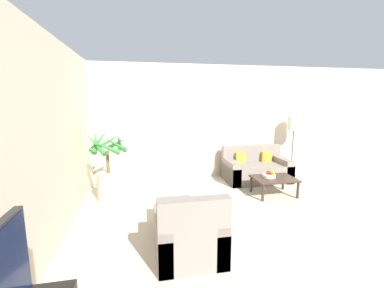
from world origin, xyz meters
name	(u,v)px	position (x,y,z in m)	size (l,w,h in m)	color
wall_back	(240,122)	(0.00, 6.72, 1.35)	(8.64, 0.06, 2.70)	beige
wall_left	(21,156)	(-3.55, 3.35, 1.35)	(0.06, 8.29, 2.70)	beige
potted_palm	(109,173)	(-3.06, 5.62, 0.52)	(0.78, 0.79, 1.36)	#ADA393
sofa_loveseat	(256,169)	(0.20, 6.17, 0.27)	(1.48, 0.82, 0.79)	gray
floor_lamp	(294,126)	(1.24, 6.34, 1.26)	(0.34, 0.34, 1.50)	brown
coffee_table	(274,180)	(0.13, 5.20, 0.31)	(0.82, 0.61, 0.35)	#38281E
fruit_bowl	(269,176)	(0.04, 5.26, 0.38)	(0.26, 0.26, 0.06)	beige
apple_red	(268,173)	(0.02, 5.26, 0.45)	(0.07, 0.07, 0.07)	red
apple_green	(271,172)	(0.10, 5.31, 0.45)	(0.08, 0.08, 0.08)	olive
orange_fruit	(273,173)	(0.09, 5.21, 0.45)	(0.08, 0.08, 0.08)	orange
armchair	(189,235)	(-1.92, 3.52, 0.27)	(0.79, 0.82, 0.85)	gray
ottoman	(175,213)	(-1.98, 4.36, 0.18)	(0.53, 0.51, 0.36)	gray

